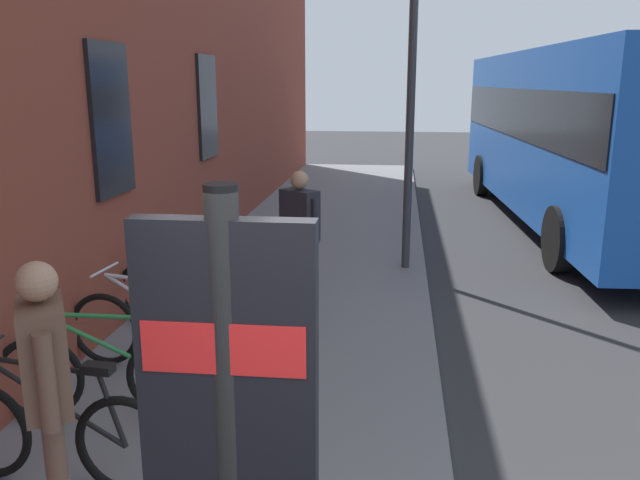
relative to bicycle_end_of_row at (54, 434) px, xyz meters
name	(u,v)px	position (x,y,z in m)	size (l,w,h in m)	color
ground	(521,334)	(3.47, -3.67, -0.51)	(60.00, 60.00, 0.00)	#2D2D30
sidewalk_pavement	(307,270)	(5.47, -0.92, -0.45)	(24.00, 3.50, 0.12)	slate
station_facade	(183,6)	(6.47, 1.12, 3.41)	(22.00, 0.65, 7.85)	brown
bicycle_end_of_row	(54,434)	(0.00, 0.00, 0.00)	(0.48, 1.77, 0.97)	black
bicycle_under_window	(106,374)	(0.92, 0.06, 0.00)	(0.50, 1.76, 0.97)	black
bicycle_mid_rack	(156,331)	(1.85, 0.00, 0.00)	(0.48, 1.77, 0.97)	black
bicycle_leaning_wall	(183,298)	(2.78, 0.05, 0.00)	(0.70, 1.69, 0.97)	black
transit_info_sign	(230,438)	(-1.85, -1.73, 1.21)	(0.10, 0.55, 2.40)	black
city_bus	(578,128)	(9.51, -5.67, 1.41)	(10.61, 3.04, 3.35)	#1951B2
pedestrian_crossing_street	(300,224)	(3.90, -1.06, 0.62)	(0.47, 0.52, 1.65)	#723F72
pedestrian_by_facade	(47,374)	(-0.43, -0.26, 0.66)	(0.57, 0.46, 1.72)	brown
street_lamp	(413,35)	(5.64, -2.37, 2.89)	(0.28, 0.28, 5.59)	#333338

